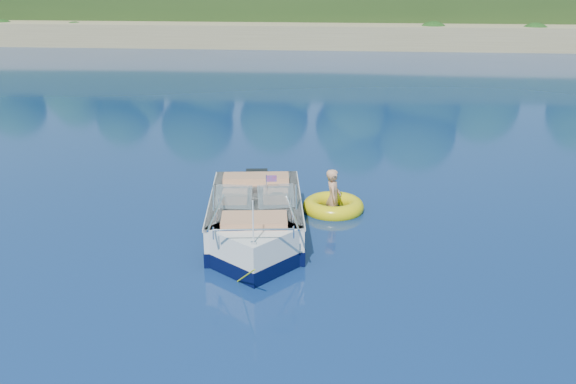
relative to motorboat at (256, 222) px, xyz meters
name	(u,v)px	position (x,y,z in m)	size (l,w,h in m)	color
ground	(103,344)	(-1.63, -3.98, -0.33)	(160.00, 160.00, 0.00)	#091C3F
shoreline	(320,7)	(-1.63, 59.80, 0.65)	(170.00, 59.00, 6.00)	#8E7C52
motorboat	(256,222)	(0.00, 0.00, 0.00)	(2.23, 5.06, 1.69)	silver
tow_tube	(333,206)	(1.49, 1.65, -0.24)	(1.79, 1.79, 0.36)	yellow
boy	(333,211)	(1.48, 1.64, -0.33)	(0.50, 0.33, 1.38)	tan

